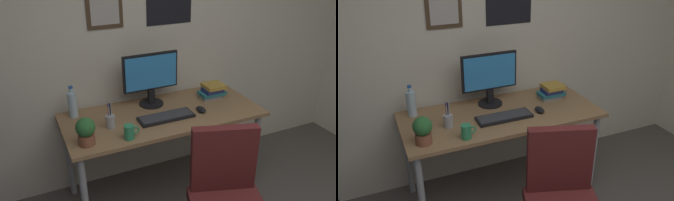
% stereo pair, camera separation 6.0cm
% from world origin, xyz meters
% --- Properties ---
extents(wall_back, '(4.40, 0.10, 2.60)m').
position_xyz_m(wall_back, '(-0.00, 2.15, 1.30)').
color(wall_back, beige).
rests_on(wall_back, ground_plane).
extents(desk, '(1.55, 0.69, 0.75)m').
position_xyz_m(desk, '(-0.03, 1.73, 0.67)').
color(desk, '#936D47').
rests_on(desk, ground_plane).
extents(office_chair, '(0.58, 0.60, 0.95)m').
position_xyz_m(office_chair, '(0.05, 0.91, 0.53)').
color(office_chair, '#591E1E').
rests_on(office_chair, ground_plane).
extents(monitor, '(0.46, 0.20, 0.43)m').
position_xyz_m(monitor, '(-0.04, 1.91, 0.99)').
color(monitor, black).
rests_on(monitor, desk).
extents(keyboard, '(0.43, 0.15, 0.03)m').
position_xyz_m(keyboard, '(-0.04, 1.63, 0.76)').
color(keyboard, black).
rests_on(keyboard, desk).
extents(computer_mouse, '(0.06, 0.11, 0.04)m').
position_xyz_m(computer_mouse, '(0.26, 1.62, 0.77)').
color(computer_mouse, black).
rests_on(computer_mouse, desk).
extents(water_bottle, '(0.07, 0.07, 0.25)m').
position_xyz_m(water_bottle, '(-0.67, 1.96, 0.86)').
color(water_bottle, silver).
rests_on(water_bottle, desk).
extents(coffee_mug_near, '(0.11, 0.07, 0.10)m').
position_xyz_m(coffee_mug_near, '(-0.39, 1.46, 0.80)').
color(coffee_mug_near, '#2D8C59').
rests_on(coffee_mug_near, desk).
extents(potted_plant, '(0.13, 0.13, 0.20)m').
position_xyz_m(potted_plant, '(-0.67, 1.51, 0.86)').
color(potted_plant, brown).
rests_on(potted_plant, desk).
extents(pen_cup, '(0.07, 0.07, 0.20)m').
position_xyz_m(pen_cup, '(-0.46, 1.67, 0.81)').
color(pen_cup, '#9EA0A5').
rests_on(pen_cup, desk).
extents(book_stack_left, '(0.22, 0.16, 0.12)m').
position_xyz_m(book_stack_left, '(0.48, 1.82, 0.81)').
color(book_stack_left, gray).
rests_on(book_stack_left, desk).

